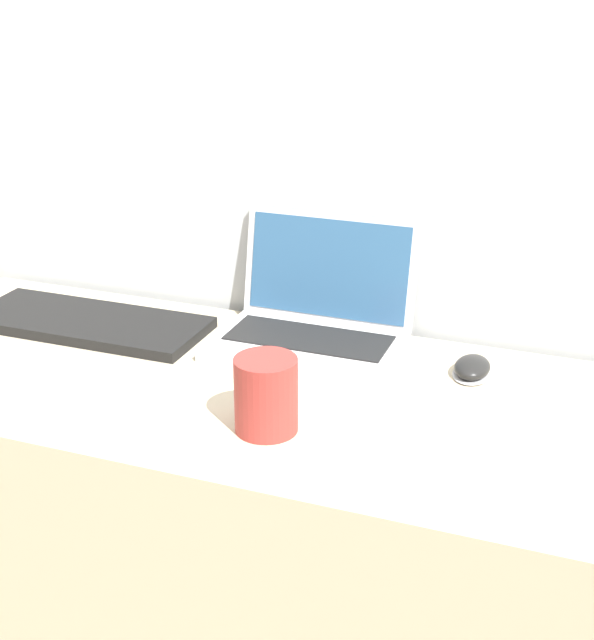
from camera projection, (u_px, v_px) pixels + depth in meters
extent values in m
cube|color=silver|center=(314.00, 22.00, 1.54)|extent=(7.00, 0.04, 2.50)
cube|color=beige|center=(249.00, 558.00, 1.60)|extent=(1.40, 0.58, 0.70)
cube|color=silver|center=(306.00, 347.00, 1.58)|extent=(0.33, 0.21, 0.02)
cube|color=black|center=(309.00, 338.00, 1.59)|extent=(0.29, 0.12, 0.00)
cube|color=silver|center=(329.00, 268.00, 1.65)|extent=(0.33, 0.05, 0.20)
cube|color=#2D567F|center=(328.00, 268.00, 1.64)|extent=(0.30, 0.04, 0.18)
cylinder|color=#9E332D|center=(266.00, 395.00, 1.30)|extent=(0.09, 0.09, 0.12)
cylinder|color=black|center=(266.00, 362.00, 1.28)|extent=(0.08, 0.08, 0.01)
ellipsoid|color=#B2B2B7|center=(472.00, 374.00, 1.49)|extent=(0.06, 0.09, 0.01)
ellipsoid|color=black|center=(472.00, 367.00, 1.49)|extent=(0.06, 0.09, 0.03)
cube|color=black|center=(89.00, 323.00, 1.68)|extent=(0.45, 0.18, 0.02)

